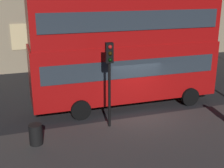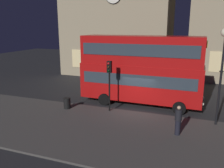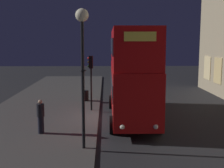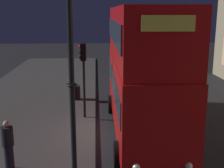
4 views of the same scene
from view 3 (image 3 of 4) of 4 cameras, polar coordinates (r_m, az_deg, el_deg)
The scene contains 7 objects.
ground_plane at distance 18.98m, azimuth -1.16°, elevation -6.68°, with size 80.00×80.00×0.00m, color #232326.
sidewalk_slab at distance 19.44m, azimuth -14.05°, elevation -6.38°, with size 44.00×7.68×0.12m, color #423F3D.
double_decker_bus at distance 18.66m, azimuth 3.79°, elevation 2.78°, with size 9.86×2.87×5.61m.
traffic_light_near_kerb at distance 20.32m, azimuth -4.12°, elevation 2.47°, with size 0.34×0.37×3.78m.
street_lamp at distance 12.83m, azimuth -5.74°, elevation 7.93°, with size 0.57×0.57×6.15m.
pedestrian at distance 15.86m, azimuth -13.61°, elevation -6.07°, with size 0.40×0.40×1.78m.
litter_bin at distance 23.92m, azimuth -5.17°, elevation -2.25°, with size 0.53×0.53×0.84m, color black.
Camera 3 is at (18.33, -0.02, 4.90)m, focal length 47.39 mm.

